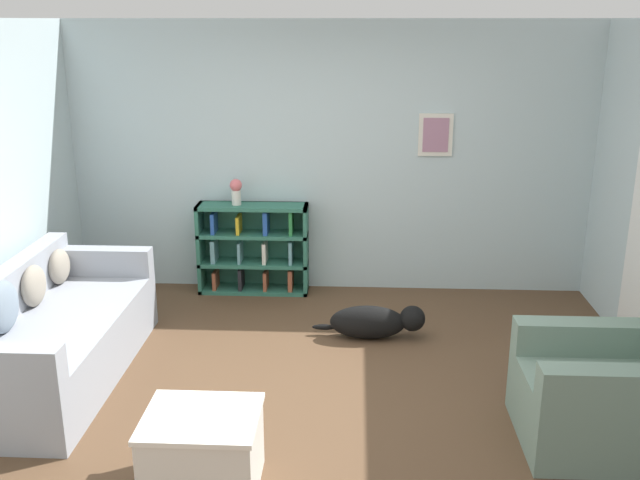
% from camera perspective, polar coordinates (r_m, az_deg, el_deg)
% --- Properties ---
extents(ground_plane, '(14.00, 14.00, 0.00)m').
position_cam_1_polar(ground_plane, '(5.24, -0.23, -12.35)').
color(ground_plane, brown).
extents(wall_back, '(5.60, 0.13, 2.60)m').
position_cam_1_polar(wall_back, '(6.93, 0.80, 6.51)').
color(wall_back, silver).
rests_on(wall_back, ground_plane).
extents(couch, '(0.91, 2.09, 0.85)m').
position_cam_1_polar(couch, '(5.72, -20.72, -7.30)').
color(couch, '#9399A3').
rests_on(couch, ground_plane).
extents(bookshelf, '(1.07, 0.29, 0.89)m').
position_cam_1_polar(bookshelf, '(7.02, -5.32, -0.68)').
color(bookshelf, '#2D6B56').
rests_on(bookshelf, ground_plane).
extents(recliner_chair, '(1.05, 0.85, 1.05)m').
position_cam_1_polar(recliner_chair, '(4.94, 22.73, -11.06)').
color(recliner_chair, gray).
rests_on(recliner_chair, ground_plane).
extents(coffee_table, '(0.65, 0.56, 0.47)m').
position_cam_1_polar(coffee_table, '(4.27, -9.36, -16.22)').
color(coffee_table, silver).
rests_on(coffee_table, ground_plane).
extents(dog, '(0.95, 0.26, 0.29)m').
position_cam_1_polar(dog, '(6.07, 4.43, -6.53)').
color(dog, black).
rests_on(dog, ground_plane).
extents(vase, '(0.12, 0.12, 0.25)m').
position_cam_1_polar(vase, '(6.87, -6.73, 3.97)').
color(vase, silver).
rests_on(vase, bookshelf).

